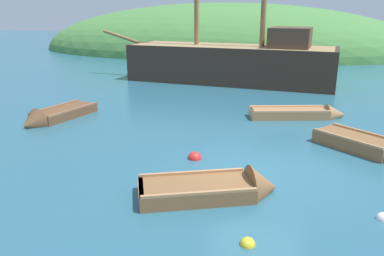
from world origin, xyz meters
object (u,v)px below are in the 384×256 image
(sailing_ship, at_px, (233,68))
(buoy_red, at_px, (195,158))
(rowboat_outer_right, at_px, (219,191))
(rowboat_center, at_px, (369,148))
(rowboat_outer_left, at_px, (302,115))
(buoy_yellow, at_px, (247,245))
(rowboat_portside, at_px, (55,117))
(buoy_white, at_px, (383,219))

(sailing_ship, bearing_deg, buoy_red, 99.79)
(rowboat_outer_right, bearing_deg, rowboat_center, 22.15)
(rowboat_outer_left, distance_m, buoy_yellow, 9.54)
(rowboat_portside, bearing_deg, buoy_yellow, 65.79)
(rowboat_portside, bearing_deg, buoy_white, 79.70)
(rowboat_outer_right, xyz_separation_m, buoy_red, (-1.19, 2.12, -0.12))
(rowboat_outer_right, bearing_deg, buoy_red, 94.83)
(sailing_ship, bearing_deg, rowboat_center, 124.46)
(rowboat_portside, xyz_separation_m, buoy_white, (11.24, -4.78, -0.12))
(rowboat_center, relative_size, rowboat_outer_right, 0.88)
(rowboat_portside, height_order, buoy_white, rowboat_portside)
(rowboat_center, distance_m, rowboat_outer_right, 5.61)
(rowboat_outer_left, height_order, rowboat_outer_right, rowboat_outer_right)
(buoy_yellow, height_order, buoy_white, buoy_yellow)
(rowboat_outer_left, bearing_deg, rowboat_outer_right, -120.35)
(sailing_ship, relative_size, buoy_white, 51.43)
(sailing_ship, bearing_deg, rowboat_outer_right, 103.58)
(rowboat_outer_left, distance_m, buoy_red, 6.30)
(rowboat_portside, relative_size, rowboat_outer_right, 1.00)
(buoy_white, bearing_deg, buoy_red, 154.46)
(rowboat_outer_left, bearing_deg, buoy_yellow, -112.31)
(buoy_yellow, height_order, buoy_red, buoy_red)
(buoy_yellow, distance_m, buoy_white, 3.13)
(sailing_ship, distance_m, buoy_red, 12.84)
(sailing_ship, xyz_separation_m, rowboat_portside, (-5.36, -10.25, -0.75))
(sailing_ship, distance_m, rowboat_outer_left, 8.37)
(rowboat_portside, bearing_deg, rowboat_outer_right, 71.67)
(buoy_yellow, bearing_deg, buoy_red, 118.12)
(rowboat_center, bearing_deg, rowboat_outer_right, -95.14)
(sailing_ship, xyz_separation_m, rowboat_center, (6.17, -10.81, -0.72))
(rowboat_center, relative_size, buoy_white, 10.66)
(rowboat_outer_left, bearing_deg, sailing_ship, 102.78)
(rowboat_center, relative_size, buoy_red, 7.38)
(rowboat_center, height_order, rowboat_outer_right, rowboat_outer_right)
(rowboat_outer_left, relative_size, buoy_yellow, 13.41)
(sailing_ship, xyz_separation_m, rowboat_outer_right, (2.32, -14.88, -0.75))
(sailing_ship, height_order, buoy_white, sailing_ship)
(rowboat_outer_right, bearing_deg, sailing_ship, 74.40)
(sailing_ship, relative_size, rowboat_center, 4.83)
(rowboat_center, bearing_deg, rowboat_portside, -144.50)
(rowboat_center, distance_m, rowboat_portside, 11.55)
(rowboat_outer_right, height_order, buoy_yellow, rowboat_outer_right)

